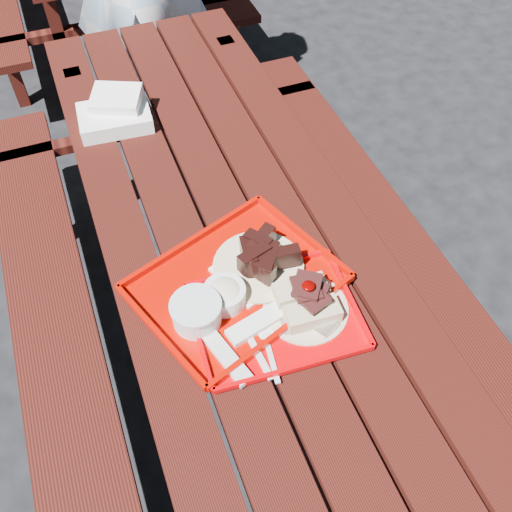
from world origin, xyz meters
The scene contains 5 objects.
ground centered at (0.00, 0.00, 0.00)m, with size 60.00×60.00×0.00m, color black.
picnic_table_near centered at (0.00, 0.00, 0.56)m, with size 1.41×2.40×0.75m.
near_tray centered at (-0.01, -0.29, 0.78)m, with size 0.43×0.35×0.13m.
far_tray centered at (-0.07, -0.19, 0.78)m, with size 0.59×0.53×0.08m.
white_cloth centered at (-0.21, 0.61, 0.79)m, with size 0.24×0.22×0.09m.
Camera 1 is at (-0.33, -1.00, 1.96)m, focal length 40.00 mm.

